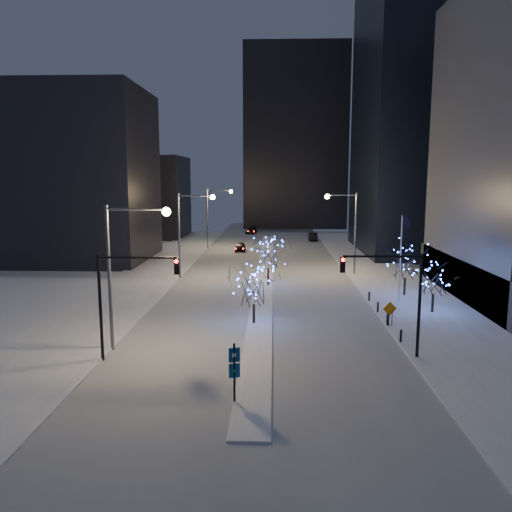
{
  "coord_description": "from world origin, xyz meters",
  "views": [
    {
      "loc": [
        1.07,
        -30.62,
        11.74
      ],
      "look_at": [
        -0.46,
        12.41,
        5.0
      ],
      "focal_mm": 35.0,
      "sensor_mm": 36.0,
      "label": 1
    }
  ],
  "objects_px": {
    "car_mid": "(313,236)",
    "wayfinding_sign": "(234,367)",
    "street_lamp_w_near": "(124,257)",
    "construction_sign": "(390,311)",
    "street_lamp_w_far": "(214,210)",
    "car_far": "(251,230)",
    "holiday_tree_median_near": "(254,287)",
    "car_near": "(240,247)",
    "traffic_signal_west": "(124,289)",
    "holiday_tree_plaza_near": "(434,280)",
    "holiday_tree_plaza_far": "(406,262)",
    "street_lamp_east": "(348,222)",
    "holiday_tree_median_far": "(268,255)",
    "street_lamp_w_mid": "(188,224)",
    "traffic_signal_east": "(396,288)"
  },
  "relations": [
    {
      "from": "wayfinding_sign",
      "to": "car_mid",
      "type": "bearing_deg",
      "value": 66.12
    },
    {
      "from": "car_mid",
      "to": "holiday_tree_plaza_far",
      "type": "distance_m",
      "value": 45.63
    },
    {
      "from": "holiday_tree_median_far",
      "to": "holiday_tree_plaza_near",
      "type": "height_order",
      "value": "holiday_tree_median_far"
    },
    {
      "from": "street_lamp_w_near",
      "to": "holiday_tree_median_near",
      "type": "relative_size",
      "value": 2.06
    },
    {
      "from": "car_mid",
      "to": "wayfinding_sign",
      "type": "xyz_separation_m",
      "value": [
        -9.43,
        -69.85,
        1.26
      ]
    },
    {
      "from": "car_near",
      "to": "holiday_tree_plaza_near",
      "type": "xyz_separation_m",
      "value": [
        19.34,
        -37.1,
        2.3
      ]
    },
    {
      "from": "street_lamp_w_far",
      "to": "traffic_signal_east",
      "type": "distance_m",
      "value": 54.07
    },
    {
      "from": "traffic_signal_west",
      "to": "wayfinding_sign",
      "type": "bearing_deg",
      "value": -38.63
    },
    {
      "from": "street_lamp_w_near",
      "to": "street_lamp_w_mid",
      "type": "xyz_separation_m",
      "value": [
        0.0,
        25.0,
        0.0
      ]
    },
    {
      "from": "traffic_signal_east",
      "to": "construction_sign",
      "type": "height_order",
      "value": "traffic_signal_east"
    },
    {
      "from": "car_near",
      "to": "car_far",
      "type": "height_order",
      "value": "car_near"
    },
    {
      "from": "car_near",
      "to": "car_mid",
      "type": "distance_m",
      "value": 19.35
    },
    {
      "from": "holiday_tree_median_far",
      "to": "construction_sign",
      "type": "bearing_deg",
      "value": -56.47
    },
    {
      "from": "wayfinding_sign",
      "to": "street_lamp_w_far",
      "type": "bearing_deg",
      "value": 81.66
    },
    {
      "from": "street_lamp_w_near",
      "to": "car_far",
      "type": "distance_m",
      "value": 73.91
    },
    {
      "from": "street_lamp_w_far",
      "to": "holiday_tree_plaza_near",
      "type": "relative_size",
      "value": 2.24
    },
    {
      "from": "traffic_signal_west",
      "to": "car_mid",
      "type": "height_order",
      "value": "traffic_signal_west"
    },
    {
      "from": "car_far",
      "to": "wayfinding_sign",
      "type": "bearing_deg",
      "value": -80.78
    },
    {
      "from": "traffic_signal_west",
      "to": "construction_sign",
      "type": "bearing_deg",
      "value": 23.48
    },
    {
      "from": "holiday_tree_median_near",
      "to": "construction_sign",
      "type": "height_order",
      "value": "holiday_tree_median_near"
    },
    {
      "from": "car_mid",
      "to": "construction_sign",
      "type": "distance_m",
      "value": 55.74
    },
    {
      "from": "holiday_tree_plaza_near",
      "to": "holiday_tree_plaza_far",
      "type": "bearing_deg",
      "value": 97.06
    },
    {
      "from": "street_lamp_w_far",
      "to": "construction_sign",
      "type": "height_order",
      "value": "street_lamp_w_far"
    },
    {
      "from": "traffic_signal_east",
      "to": "holiday_tree_plaza_far",
      "type": "height_order",
      "value": "traffic_signal_east"
    },
    {
      "from": "street_lamp_east",
      "to": "construction_sign",
      "type": "bearing_deg",
      "value": -89.37
    },
    {
      "from": "car_mid",
      "to": "holiday_tree_median_near",
      "type": "height_order",
      "value": "holiday_tree_median_near"
    },
    {
      "from": "street_lamp_w_far",
      "to": "holiday_tree_median_near",
      "type": "height_order",
      "value": "street_lamp_w_far"
    },
    {
      "from": "street_lamp_w_near",
      "to": "street_lamp_w_far",
      "type": "bearing_deg",
      "value": 90.0
    },
    {
      "from": "car_far",
      "to": "holiday_tree_plaza_far",
      "type": "xyz_separation_m",
      "value": [
        17.91,
        -56.83,
        2.86
      ]
    },
    {
      "from": "street_lamp_w_mid",
      "to": "car_mid",
      "type": "height_order",
      "value": "street_lamp_w_mid"
    },
    {
      "from": "street_lamp_east",
      "to": "construction_sign",
      "type": "xyz_separation_m",
      "value": [
        0.24,
        -21.85,
        -5.14
      ]
    },
    {
      "from": "street_lamp_w_near",
      "to": "construction_sign",
      "type": "relative_size",
      "value": 5.2
    },
    {
      "from": "car_near",
      "to": "street_lamp_w_far",
      "type": "bearing_deg",
      "value": 148.77
    },
    {
      "from": "traffic_signal_west",
      "to": "holiday_tree_plaza_near",
      "type": "distance_m",
      "value": 26.52
    },
    {
      "from": "traffic_signal_west",
      "to": "car_far",
      "type": "height_order",
      "value": "traffic_signal_west"
    },
    {
      "from": "holiday_tree_plaza_near",
      "to": "street_lamp_w_far",
      "type": "bearing_deg",
      "value": 121.07
    },
    {
      "from": "street_lamp_east",
      "to": "car_mid",
      "type": "relative_size",
      "value": 2.14
    },
    {
      "from": "street_lamp_w_near",
      "to": "holiday_tree_median_far",
      "type": "height_order",
      "value": "street_lamp_w_near"
    },
    {
      "from": "street_lamp_w_far",
      "to": "car_far",
      "type": "xyz_separation_m",
      "value": [
        5.23,
        23.5,
        -5.82
      ]
    },
    {
      "from": "holiday_tree_median_near",
      "to": "construction_sign",
      "type": "distance_m",
      "value": 10.98
    },
    {
      "from": "traffic_signal_east",
      "to": "construction_sign",
      "type": "distance_m",
      "value": 8.06
    },
    {
      "from": "car_near",
      "to": "car_far",
      "type": "distance_m",
      "value": 26.13
    },
    {
      "from": "street_lamp_w_mid",
      "to": "car_near",
      "type": "xyz_separation_m",
      "value": [
        4.6,
        22.37,
        -5.77
      ]
    },
    {
      "from": "street_lamp_w_near",
      "to": "street_lamp_w_far",
      "type": "relative_size",
      "value": 1.0
    },
    {
      "from": "street_lamp_w_far",
      "to": "construction_sign",
      "type": "bearing_deg",
      "value": -66.29
    },
    {
      "from": "street_lamp_w_near",
      "to": "construction_sign",
      "type": "bearing_deg",
      "value": 17.7
    },
    {
      "from": "holiday_tree_median_far",
      "to": "street_lamp_w_near",
      "type": "bearing_deg",
      "value": -114.23
    },
    {
      "from": "street_lamp_east",
      "to": "car_near",
      "type": "relative_size",
      "value": 2.35
    },
    {
      "from": "construction_sign",
      "to": "car_mid",
      "type": "bearing_deg",
      "value": 82.09
    },
    {
      "from": "street_lamp_w_near",
      "to": "holiday_tree_plaza_far",
      "type": "relative_size",
      "value": 1.85
    }
  ]
}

